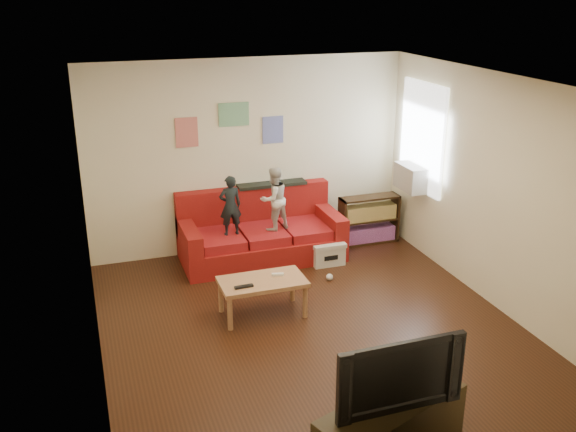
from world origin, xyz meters
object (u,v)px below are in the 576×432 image
object	(u,v)px
tv_stand	(391,429)
television	(395,370)
bookshelf	(369,222)
file_box	(327,252)
child_a	(230,206)
coffee_table	(262,285)
sofa	(260,235)
child_b	(274,199)

from	to	relation	value
tv_stand	television	xyz separation A→B (m)	(0.00, 0.00, 0.55)
bookshelf	television	size ratio (longest dim) A/B	0.83
file_box	television	distance (m)	3.87
child_a	coffee_table	xyz separation A→B (m)	(0.01, -1.43, -0.49)
coffee_table	tv_stand	distance (m)	2.61
sofa	coffee_table	world-z (taller)	sofa
bookshelf	file_box	distance (m)	1.02
child_a	tv_stand	world-z (taller)	child_a
coffee_table	child_a	bearing A→B (deg)	90.25
child_b	television	world-z (taller)	child_b
file_box	tv_stand	bearing A→B (deg)	-104.25
child_b	tv_stand	xyz separation A→B (m)	(-0.29, -4.02, -0.65)
sofa	television	bearing A→B (deg)	-91.96
child_b	television	size ratio (longest dim) A/B	0.82
bookshelf	tv_stand	distance (m)	4.58
child_b	file_box	distance (m)	1.03
child_a	child_b	size ratio (longest dim) A/B	0.94
television	bookshelf	bearing A→B (deg)	66.43
sofa	file_box	bearing A→B (deg)	-31.90
bookshelf	tv_stand	xyz separation A→B (m)	(-1.81, -4.21, -0.07)
bookshelf	file_box	xyz separation A→B (m)	(-0.87, -0.51, -0.16)
child_a	tv_stand	xyz separation A→B (m)	(0.31, -4.02, -0.62)
file_box	tv_stand	size ratio (longest dim) A/B	0.34
sofa	file_box	size ratio (longest dim) A/B	4.82
bookshelf	sofa	bearing A→B (deg)	-179.59
sofa	child_a	world-z (taller)	child_a
child_a	sofa	bearing A→B (deg)	-159.05
sofa	bookshelf	world-z (taller)	sofa
tv_stand	television	distance (m)	0.55
bookshelf	tv_stand	size ratio (longest dim) A/B	0.67
sofa	child_a	xyz separation A→B (m)	(-0.45, -0.18, 0.54)
child_a	bookshelf	size ratio (longest dim) A/B	0.92
sofa	coffee_table	size ratio (longest dim) A/B	2.24
sofa	television	distance (m)	4.22
bookshelf	child_b	bearing A→B (deg)	-172.96
sofa	child_a	distance (m)	0.73
sofa	television	world-z (taller)	television
sofa	tv_stand	distance (m)	4.20
tv_stand	child_b	bearing A→B (deg)	65.86
bookshelf	file_box	size ratio (longest dim) A/B	1.94
child_b	television	bearing A→B (deg)	66.20
bookshelf	television	world-z (taller)	television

